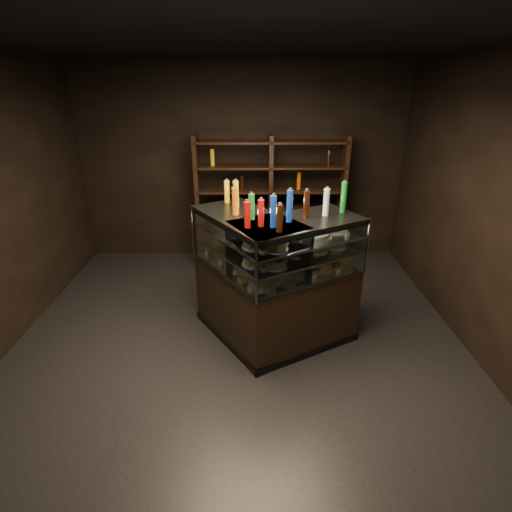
{
  "coord_description": "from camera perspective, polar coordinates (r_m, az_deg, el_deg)",
  "views": [
    {
      "loc": [
        0.15,
        -3.77,
        2.7
      ],
      "look_at": [
        0.19,
        -0.13,
        1.09
      ],
      "focal_mm": 28.0,
      "sensor_mm": 36.0,
      "label": 1
    }
  ],
  "objects": [
    {
      "name": "room_shell",
      "position": [
        3.85,
        -2.91,
        12.47
      ],
      "size": [
        5.02,
        5.02,
        3.01
      ],
      "color": "black",
      "rests_on": "ground"
    },
    {
      "name": "bottles_top",
      "position": [
        3.96,
        2.41,
        7.41
      ],
      "size": [
        1.33,
        0.97,
        0.3
      ],
      "color": "yellow",
      "rests_on": "display_case"
    },
    {
      "name": "ground",
      "position": [
        4.64,
        -2.41,
        -11.75
      ],
      "size": [
        5.0,
        5.0,
        0.0
      ],
      "primitive_type": "plane",
      "color": "black",
      "rests_on": "ground"
    },
    {
      "name": "potted_conifer",
      "position": [
        4.64,
        7.63,
        -5.58
      ],
      "size": [
        0.36,
        0.36,
        0.77
      ],
      "rotation": [
        0.0,
        0.0,
        0.02
      ],
      "color": "black",
      "rests_on": "ground"
    },
    {
      "name": "display_case",
      "position": [
        4.39,
        2.16,
        -6.45
      ],
      "size": [
        1.88,
        1.47,
        1.45
      ],
      "rotation": [
        0.0,
        0.0,
        -0.25
      ],
      "color": "black",
      "rests_on": "ground"
    },
    {
      "name": "back_shelving",
      "position": [
        6.19,
        1.97,
        4.11
      ],
      "size": [
        2.21,
        0.43,
        2.0
      ],
      "rotation": [
        0.0,
        0.0,
        0.01
      ],
      "color": "black",
      "rests_on": "ground"
    },
    {
      "name": "food_display",
      "position": [
        4.12,
        2.27,
        0.78
      ],
      "size": [
        1.5,
        1.11,
        0.45
      ],
      "color": "#C18E45",
      "rests_on": "display_case"
    }
  ]
}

